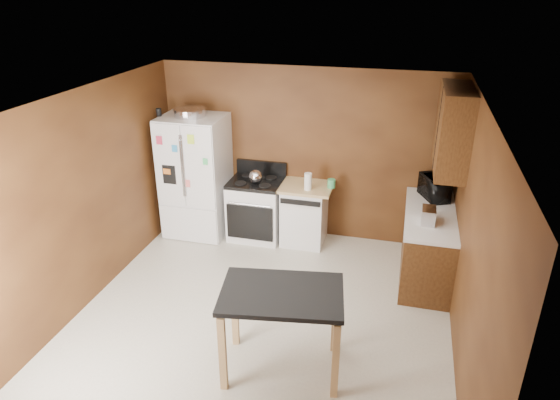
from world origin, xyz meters
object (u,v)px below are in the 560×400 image
at_px(green_canister, 331,184).
at_px(dishwasher, 304,213).
at_px(gas_range, 257,208).
at_px(roasting_pan, 190,112).
at_px(microwave, 434,189).
at_px(pen_cup, 159,112).
at_px(kettle, 256,177).
at_px(toaster, 428,216).
at_px(paper_towel, 308,182).
at_px(refrigerator, 196,176).
at_px(island, 282,305).

relative_size(green_canister, dishwasher, 0.14).
bearing_deg(gas_range, roasting_pan, -177.42).
height_order(microwave, gas_range, microwave).
xyz_separation_m(roasting_pan, microwave, (3.41, 0.06, -0.82)).
height_order(pen_cup, kettle, pen_cup).
relative_size(pen_cup, dishwasher, 0.12).
xyz_separation_m(toaster, gas_range, (-2.39, 0.77, -0.53)).
height_order(pen_cup, paper_towel, pen_cup).
distance_m(paper_towel, gas_range, 0.97).
relative_size(microwave, refrigerator, 0.27).
bearing_deg(toaster, microwave, 85.28).
xyz_separation_m(kettle, microwave, (2.45, 0.10, 0.04)).
bearing_deg(toaster, kettle, 164.97).
bearing_deg(toaster, island, -124.79).
relative_size(toaster, refrigerator, 0.14).
distance_m(pen_cup, refrigerator, 1.06).
xyz_separation_m(microwave, island, (-1.41, -2.63, -0.27)).
bearing_deg(island, pen_cup, 134.51).
relative_size(pen_cup, green_canister, 0.90).
relative_size(pen_cup, paper_towel, 0.46).
bearing_deg(pen_cup, dishwasher, 4.70).
xyz_separation_m(pen_cup, dishwasher, (2.08, 0.17, -1.40)).
relative_size(paper_towel, gas_range, 0.22).
relative_size(refrigerator, gas_range, 1.64).
height_order(kettle, refrigerator, refrigerator).
xyz_separation_m(toaster, refrigerator, (-3.30, 0.71, -0.09)).
bearing_deg(pen_cup, microwave, 2.42).
bearing_deg(gas_range, dishwasher, 1.94).
distance_m(toaster, dishwasher, 1.93).
xyz_separation_m(green_canister, refrigerator, (-2.00, -0.11, -0.05)).
height_order(microwave, island, microwave).
xyz_separation_m(dishwasher, island, (0.34, -2.63, 0.31)).
xyz_separation_m(pen_cup, gas_range, (1.36, 0.15, -1.39)).
xyz_separation_m(roasting_pan, refrigerator, (0.03, -0.02, -0.96)).
bearing_deg(roasting_pan, gas_range, 2.58).
relative_size(pen_cup, gas_range, 0.10).
distance_m(refrigerator, dishwasher, 1.69).
height_order(toaster, refrigerator, refrigerator).
relative_size(roasting_pan, microwave, 0.93).
xyz_separation_m(paper_towel, microwave, (1.68, 0.13, 0.02)).
bearing_deg(kettle, pen_cup, -177.49).
bearing_deg(microwave, paper_towel, 69.42).
bearing_deg(island, toaster, 54.13).
relative_size(green_canister, refrigerator, 0.07).
xyz_separation_m(kettle, dishwasher, (0.70, 0.11, -0.54)).
xyz_separation_m(green_canister, microwave, (1.38, -0.03, 0.08)).
relative_size(pen_cup, refrigerator, 0.06).
xyz_separation_m(microwave, dishwasher, (-1.75, 0.01, -0.58)).
xyz_separation_m(kettle, green_canister, (1.07, 0.13, -0.05)).
distance_m(pen_cup, dishwasher, 2.52).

